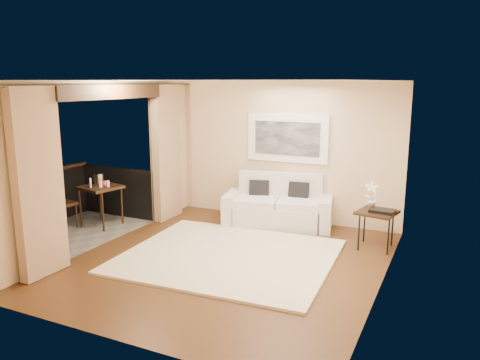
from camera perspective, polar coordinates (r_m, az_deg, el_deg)
The scene contains 18 objects.
floor at distance 7.24m, azimuth -1.48°, elevation -9.85°, with size 5.00×5.00×0.00m, color #523218.
room_shell at distance 7.92m, azimuth -15.71°, elevation 10.28°, with size 5.00×6.40×5.00m.
balcony at distance 9.09m, azimuth -20.51°, elevation -4.88°, with size 1.81×2.60×1.17m.
curtains at distance 8.02m, azimuth -15.12°, elevation 1.82°, with size 0.16×4.80×2.64m.
artwork at distance 9.04m, azimuth 5.77°, elevation 5.09°, with size 1.62×0.07×0.92m.
rug at distance 7.39m, azimuth -1.39°, elevation -9.24°, with size 3.16×2.75×0.04m, color beige.
sofa at distance 8.95m, azimuth 4.71°, elevation -3.31°, with size 2.14×1.26×0.96m.
side_table at distance 7.92m, azimuth 16.35°, elevation -4.08°, with size 0.68×0.68×0.63m.
tray at distance 7.86m, azimuth 16.98°, elevation -3.61°, with size 0.38×0.28×0.05m, color black.
orchid at distance 8.04m, azimuth 15.75°, elevation -1.76°, with size 0.23×0.16×0.44m, color white.
bistro_table at distance 9.15m, azimuth -16.65°, elevation -1.20°, with size 0.78×0.78×0.77m.
balcony_chair_far at distance 9.15m, azimuth -21.56°, elevation -2.12°, with size 0.50×0.51×1.03m.
balcony_chair_near at distance 8.05m, azimuth -22.84°, elevation -4.26°, with size 0.49×0.49×0.99m.
ice_bucket at distance 9.31m, azimuth -16.80°, elevation 0.16°, with size 0.18×0.18×0.20m, color silver.
candle at distance 9.22m, azimuth -16.14°, elevation -0.33°, with size 0.06×0.06×0.07m, color red.
vase at distance 9.02m, azimuth -17.77°, elevation -0.34°, with size 0.04×0.04×0.18m, color silver.
glass_a at distance 9.01m, azimuth -16.65°, elevation -0.48°, with size 0.06×0.06×0.12m, color white.
glass_b at distance 9.00m, azimuth -15.81°, elevation -0.43°, with size 0.06×0.06×0.12m, color white.
Camera 1 is at (3.04, -6.00, 2.69)m, focal length 35.00 mm.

